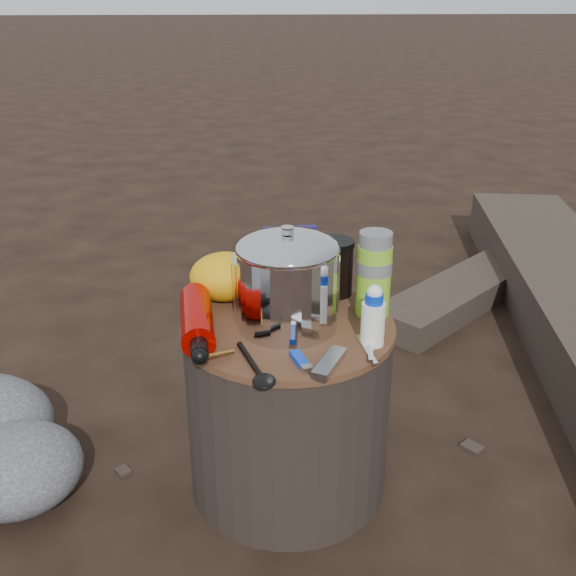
{
  "coord_description": "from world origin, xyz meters",
  "views": [
    {
      "loc": [
        -0.08,
        -1.21,
        1.02
      ],
      "look_at": [
        0.0,
        0.0,
        0.48
      ],
      "focal_mm": 41.76,
      "sensor_mm": 36.0,
      "label": 1
    }
  ],
  "objects": [
    {
      "name": "log_small",
      "position": [
        0.78,
        0.97,
        0.05
      ],
      "size": [
        0.94,
        0.87,
        0.09
      ],
      "primitive_type": "cube",
      "rotation": [
        0.0,
        0.0,
        -0.85
      ],
      "color": "#362D25",
      "rests_on": "ground"
    },
    {
      "name": "stump",
      "position": [
        0.0,
        0.0,
        0.2
      ],
      "size": [
        0.43,
        0.43,
        0.4
      ],
      "primitive_type": "cylinder",
      "color": "black",
      "rests_on": "ground"
    },
    {
      "name": "food_pouch",
      "position": [
        0.02,
        0.16,
        0.47
      ],
      "size": [
        0.12,
        0.03,
        0.15
      ],
      "primitive_type": "cube",
      "rotation": [
        0.0,
        0.0,
        0.05
      ],
      "color": "#151157",
      "rests_on": "stump"
    },
    {
      "name": "travel_mug",
      "position": [
        0.11,
        0.15,
        0.46
      ],
      "size": [
        0.08,
        0.08,
        0.12
      ],
      "primitive_type": "cylinder",
      "color": "black",
      "rests_on": "stump"
    },
    {
      "name": "fuel_bottle",
      "position": [
        -0.18,
        -0.03,
        0.43
      ],
      "size": [
        0.09,
        0.27,
        0.06
      ],
      "primitive_type": null,
      "rotation": [
        0.0,
        0.0,
        0.09
      ],
      "color": "#A30300",
      "rests_on": "stump"
    },
    {
      "name": "stuff_sack",
      "position": [
        -0.13,
        0.13,
        0.45
      ],
      "size": [
        0.16,
        0.13,
        0.11
      ],
      "primitive_type": "ellipsoid",
      "color": "#E3A30D",
      "rests_on": "stump"
    },
    {
      "name": "thermos",
      "position": [
        0.18,
        0.04,
        0.49
      ],
      "size": [
        0.07,
        0.07,
        0.18
      ],
      "primitive_type": "cylinder",
      "color": "#86CA28",
      "rests_on": "stump"
    },
    {
      "name": "squeeze_bottle",
      "position": [
        0.16,
        -0.09,
        0.45
      ],
      "size": [
        0.05,
        0.05,
        0.11
      ],
      "primitive_type": "cylinder",
      "color": "white",
      "rests_on": "stump"
    },
    {
      "name": "multitool",
      "position": [
        0.06,
        -0.17,
        0.41
      ],
      "size": [
        0.08,
        0.11,
        0.02
      ],
      "primitive_type": "cube",
      "rotation": [
        0.0,
        0.0,
        -0.49
      ],
      "color": "#BCBBC1",
      "rests_on": "stump"
    },
    {
      "name": "spork",
      "position": [
        -0.08,
        -0.15,
        0.41
      ],
      "size": [
        0.08,
        0.16,
        0.01
      ],
      "primitive_type": null,
      "rotation": [
        0.0,
        0.0,
        0.3
      ],
      "color": "black",
      "rests_on": "stump"
    },
    {
      "name": "camping_pot",
      "position": [
        -0.0,
        -0.01,
        0.5
      ],
      "size": [
        0.2,
        0.2,
        0.2
      ],
      "primitive_type": "cylinder",
      "color": "silver",
      "rests_on": "stump"
    },
    {
      "name": "lighter",
      "position": [
        0.01,
        -0.15,
        0.41
      ],
      "size": [
        0.04,
        0.08,
        0.01
      ],
      "primitive_type": "cube",
      "rotation": [
        0.0,
        0.0,
        0.29
      ],
      "color": "#0935CE",
      "rests_on": "stump"
    },
    {
      "name": "ground",
      "position": [
        0.0,
        0.0,
        0.0
      ],
      "size": [
        60.0,
        60.0,
        0.0
      ],
      "primitive_type": "plane",
      "color": "black",
      "rests_on": "ground"
    },
    {
      "name": "foil_windscreen",
      "position": [
        -0.0,
        0.04,
        0.47
      ],
      "size": [
        0.22,
        0.22,
        0.13
      ],
      "primitive_type": "cylinder",
      "color": "silver",
      "rests_on": "stump"
    },
    {
      "name": "pot_grabber",
      "position": [
        0.14,
        -0.12,
        0.4
      ],
      "size": [
        0.03,
        0.11,
        0.01
      ],
      "primitive_type": null,
      "rotation": [
        0.0,
        0.0,
        -0.02
      ],
      "color": "#BCBBC1",
      "rests_on": "stump"
    }
  ]
}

